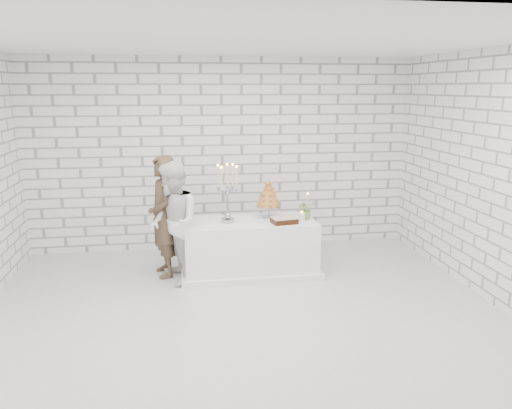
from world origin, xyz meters
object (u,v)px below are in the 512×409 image
Objects in this scene: bride at (173,223)px; candelabra at (227,193)px; groom at (163,217)px; cake_table at (250,247)px; croquembouche at (269,199)px.

candelabra is (0.73, 0.18, 0.35)m from bride.
groom is 2.05× the size of candelabra.
cake_table is at bearing 4.48° from candelabra.
croquembouche is at bearing 26.59° from cake_table.
groom reaches higher than candelabra.
croquembouche is at bearing 92.14° from bride.
croquembouche is (1.46, 0.05, 0.19)m from groom.
cake_table is at bearing 88.57° from bride.
croquembouche is at bearing 77.92° from groom.
cake_table is 1.11× the size of bride.
groom is at bearing 172.30° from candelabra.
candelabra is at bearing -175.52° from cake_table.
candelabra is at bearing 68.34° from groom.
bride is 2.00× the size of candelabra.
cake_table is 1.14m from bride.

